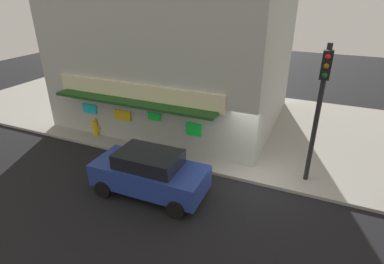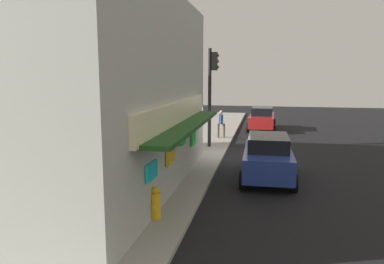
{
  "view_description": "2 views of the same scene",
  "coord_description": "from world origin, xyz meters",
  "px_view_note": "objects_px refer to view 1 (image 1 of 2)",
  "views": [
    {
      "loc": [
        1.93,
        -10.21,
        6.99
      ],
      "look_at": [
        -2.9,
        0.82,
        1.35
      ],
      "focal_mm": 28.86,
      "sensor_mm": 36.0,
      "label": 1
    },
    {
      "loc": [
        -17.35,
        -1.89,
        4.03
      ],
      "look_at": [
        -1.35,
        1.32,
        1.43
      ],
      "focal_mm": 33.97,
      "sensor_mm": 36.0,
      "label": 2
    }
  ],
  "objects_px": {
    "trash_can": "(185,133)",
    "potted_plant_by_doorway": "(144,119)",
    "parked_car_blue": "(150,173)",
    "traffic_light": "(320,99)",
    "fire_hydrant": "(95,127)"
  },
  "relations": [
    {
      "from": "fire_hydrant",
      "to": "potted_plant_by_doorway",
      "type": "relative_size",
      "value": 1.17
    },
    {
      "from": "parked_car_blue",
      "to": "traffic_light",
      "type": "bearing_deg",
      "value": 29.52
    },
    {
      "from": "fire_hydrant",
      "to": "trash_can",
      "type": "distance_m",
      "value": 4.63
    },
    {
      "from": "traffic_light",
      "to": "parked_car_blue",
      "type": "relative_size",
      "value": 1.24
    },
    {
      "from": "parked_car_blue",
      "to": "potted_plant_by_doorway",
      "type": "bearing_deg",
      "value": 123.62
    },
    {
      "from": "traffic_light",
      "to": "fire_hydrant",
      "type": "distance_m",
      "value": 10.65
    },
    {
      "from": "traffic_light",
      "to": "trash_can",
      "type": "xyz_separation_m",
      "value": [
        -5.76,
        1.17,
        -2.92
      ]
    },
    {
      "from": "traffic_light",
      "to": "potted_plant_by_doorway",
      "type": "bearing_deg",
      "value": 166.6
    },
    {
      "from": "parked_car_blue",
      "to": "trash_can",
      "type": "bearing_deg",
      "value": 96.93
    },
    {
      "from": "traffic_light",
      "to": "parked_car_blue",
      "type": "distance_m",
      "value": 6.58
    },
    {
      "from": "trash_can",
      "to": "potted_plant_by_doorway",
      "type": "bearing_deg",
      "value": 162.74
    },
    {
      "from": "parked_car_blue",
      "to": "fire_hydrant",
      "type": "bearing_deg",
      "value": 148.99
    },
    {
      "from": "fire_hydrant",
      "to": "trash_can",
      "type": "height_order",
      "value": "fire_hydrant"
    },
    {
      "from": "traffic_light",
      "to": "trash_can",
      "type": "bearing_deg",
      "value": 168.55
    },
    {
      "from": "fire_hydrant",
      "to": "traffic_light",
      "type": "bearing_deg",
      "value": -0.13
    }
  ]
}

